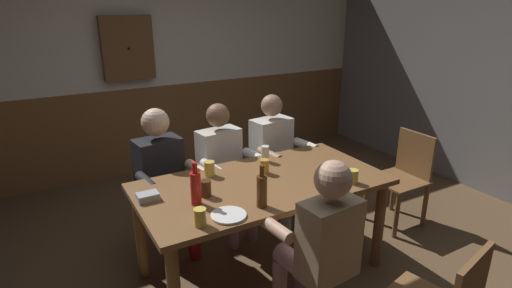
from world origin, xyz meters
name	(u,v)px	position (x,y,z in m)	size (l,w,h in m)	color
ground_plane	(265,273)	(0.00, 0.00, 0.00)	(6.85, 6.85, 0.00)	brown
back_wall_upper	(153,19)	(0.00, 2.56, 1.83)	(5.71, 0.12, 1.54)	silver
back_wall_wainscot	(162,127)	(0.00, 2.56, 0.53)	(5.71, 0.12, 1.06)	brown
side_wall_concrete	(512,77)	(2.91, 0.00, 1.30)	(0.12, 5.00, 2.60)	gray
dining_table	(263,194)	(0.00, 0.05, 0.67)	(1.83, 0.94, 0.77)	brown
person_0	(163,175)	(-0.54, 0.74, 0.68)	(0.54, 0.56, 1.22)	black
person_1	(224,165)	(0.01, 0.74, 0.66)	(0.55, 0.54, 1.20)	silver
person_2	(276,153)	(0.56, 0.74, 0.66)	(0.55, 0.55, 1.21)	silver
person_3	(320,240)	(-0.01, -0.65, 0.66)	(0.52, 0.53, 1.20)	#997F60
chair_empty_near_left	(404,176)	(1.56, 0.07, 0.48)	(0.44, 0.44, 0.88)	brown
condiment_caddy	(148,197)	(-0.81, 0.17, 0.80)	(0.14, 0.10, 0.05)	#B2B7BC
plate_0	(229,215)	(-0.44, -0.29, 0.78)	(0.22, 0.22, 0.01)	white
plate_1	(333,169)	(0.59, -0.04, 0.78)	(0.22, 0.22, 0.01)	white
bottle_0	(262,190)	(-0.20, -0.28, 0.89)	(0.07, 0.07, 0.29)	#593314
bottle_1	(196,187)	(-0.55, -0.04, 0.89)	(0.07, 0.07, 0.29)	red
pint_glass_0	(264,166)	(0.09, 0.17, 0.83)	(0.07, 0.07, 0.11)	gold
pint_glass_1	(200,217)	(-0.63, -0.31, 0.83)	(0.08, 0.08, 0.11)	#E5C64C
pint_glass_2	(206,188)	(-0.46, 0.03, 0.83)	(0.08, 0.08, 0.11)	#4C2D19
pint_glass_3	(353,176)	(0.56, -0.29, 0.83)	(0.08, 0.08, 0.10)	#E5C64C
pint_glass_4	(265,154)	(0.22, 0.38, 0.84)	(0.07, 0.07, 0.13)	white
pint_glass_5	(209,169)	(-0.30, 0.34, 0.83)	(0.08, 0.08, 0.11)	#E5C64C
wall_dart_cabinet	(128,48)	(-0.35, 2.43, 1.53)	(0.56, 0.15, 0.70)	brown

